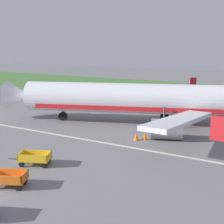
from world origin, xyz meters
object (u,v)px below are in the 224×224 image
airplane (153,100)px  traffic_cone_by_carts (136,137)px  baggage_cart_second_in_row (8,179)px  baggage_cart_third_in_row (35,158)px  traffic_cone_near_plane (145,136)px

airplane → traffic_cone_by_carts: 8.02m
baggage_cart_second_in_row → baggage_cart_third_in_row: size_ratio=1.00×
traffic_cone_near_plane → baggage_cart_third_in_row: bearing=-112.3°
airplane → traffic_cone_by_carts: size_ratio=50.38×
traffic_cone_near_plane → traffic_cone_by_carts: traffic_cone_near_plane is taller
airplane → traffic_cone_near_plane: airplane is taller
baggage_cart_second_in_row → traffic_cone_near_plane: bearing=78.0°
traffic_cone_by_carts → traffic_cone_near_plane: bearing=43.6°
baggage_cart_third_in_row → traffic_cone_near_plane: 12.22m
airplane → baggage_cart_second_in_row: size_ratio=10.28×
baggage_cart_second_in_row → baggage_cart_third_in_row: same height
baggage_cart_third_in_row → traffic_cone_by_carts: (3.96, 10.67, -0.24)m
baggage_cart_third_in_row → airplane: bearing=82.2°
airplane → baggage_cart_third_in_row: airplane is taller
baggage_cart_third_in_row → traffic_cone_near_plane: (4.64, 11.31, -0.23)m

